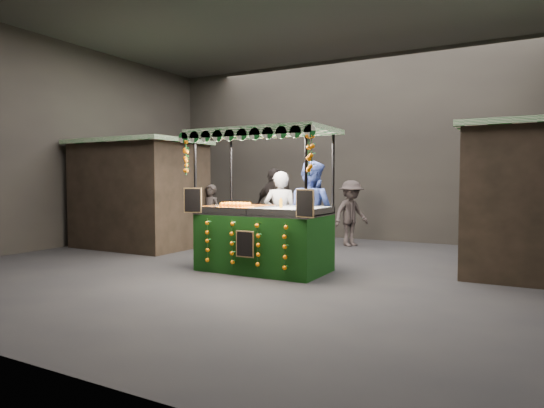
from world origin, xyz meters
The scene contains 11 objects.
ground centered at (0.00, 0.00, 0.00)m, with size 12.00×12.00×0.00m, color black.
market_hall centered at (0.00, 0.00, 3.38)m, with size 12.10×10.10×5.05m.
neighbour_stall_left centered at (-4.40, 1.00, 1.31)m, with size 3.00×2.20×2.60m.
juice_stall centered at (-0.19, -0.26, 0.79)m, with size 2.62×1.54×2.54m.
vendor_grey centered at (-0.38, 0.76, 0.91)m, with size 0.77×0.64×1.82m.
vendor_blue centered at (0.35, 0.65, 1.00)m, with size 1.14×1.00×2.00m.
shopper_0 centered at (-2.86, 1.80, 0.76)m, with size 0.62×0.47×1.53m.
shopper_1 centered at (3.24, 3.24, 0.77)m, with size 0.95×0.94×1.55m.
shopper_2 centered at (-1.75, 3.02, 0.97)m, with size 1.20×0.66×1.94m.
shopper_3 centered at (0.13, 3.56, 0.81)m, with size 1.02×1.21×1.63m.
shopper_4 centered at (-1.42, 2.78, 0.92)m, with size 1.03×0.82×1.84m.
Camera 1 is at (3.99, -7.59, 1.65)m, focal length 31.17 mm.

